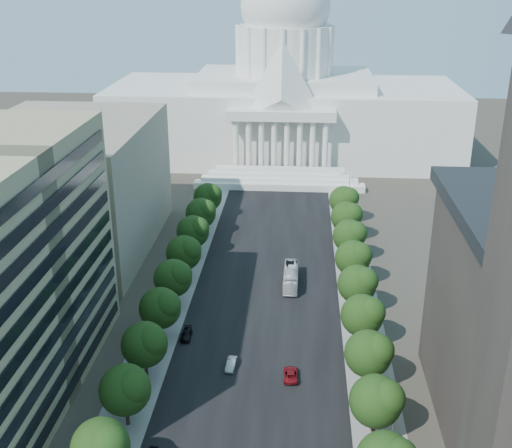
% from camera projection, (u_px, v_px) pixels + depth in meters
% --- Properties ---
extents(road_asphalt, '(30.00, 260.00, 0.01)m').
position_uv_depth(road_asphalt, '(269.00, 269.00, 143.91)').
color(road_asphalt, black).
rests_on(road_asphalt, ground).
extents(sidewalk_left, '(8.00, 260.00, 0.02)m').
position_uv_depth(sidewalk_left, '(185.00, 267.00, 145.19)').
color(sidewalk_left, gray).
rests_on(sidewalk_left, ground).
extents(sidewalk_right, '(8.00, 260.00, 0.02)m').
position_uv_depth(sidewalk_right, '(354.00, 272.00, 142.63)').
color(sidewalk_right, gray).
rests_on(sidewalk_right, ground).
extents(capitol, '(120.00, 56.00, 73.00)m').
position_uv_depth(capitol, '(284.00, 99.00, 224.29)').
color(capitol, white).
rests_on(capitol, ground).
extents(office_block_left_far, '(38.00, 52.00, 30.00)m').
position_uv_depth(office_block_left_far, '(68.00, 187.00, 150.81)').
color(office_block_left_far, gray).
rests_on(office_block_left_far, ground).
extents(tree_l_b, '(7.79, 7.60, 9.97)m').
position_uv_depth(tree_l_b, '(102.00, 446.00, 81.42)').
color(tree_l_b, '#33261C').
rests_on(tree_l_b, ground).
extents(tree_l_c, '(7.79, 7.60, 9.97)m').
position_uv_depth(tree_l_c, '(127.00, 389.00, 92.53)').
color(tree_l_c, '#33261C').
rests_on(tree_l_c, ground).
extents(tree_l_d, '(7.79, 7.60, 9.97)m').
position_uv_depth(tree_l_d, '(146.00, 344.00, 103.64)').
color(tree_l_d, '#33261C').
rests_on(tree_l_d, ground).
extents(tree_l_e, '(7.79, 7.60, 9.97)m').
position_uv_depth(tree_l_e, '(162.00, 307.00, 114.75)').
color(tree_l_e, '#33261C').
rests_on(tree_l_e, ground).
extents(tree_l_f, '(7.79, 7.60, 9.97)m').
position_uv_depth(tree_l_f, '(174.00, 277.00, 125.85)').
color(tree_l_f, '#33261C').
rests_on(tree_l_f, ground).
extents(tree_l_g, '(7.79, 7.60, 9.97)m').
position_uv_depth(tree_l_g, '(185.00, 252.00, 136.96)').
color(tree_l_g, '#33261C').
rests_on(tree_l_g, ground).
extents(tree_l_h, '(7.79, 7.60, 9.97)m').
position_uv_depth(tree_l_h, '(194.00, 231.00, 148.07)').
color(tree_l_h, '#33261C').
rests_on(tree_l_h, ground).
extents(tree_l_i, '(7.79, 7.60, 9.97)m').
position_uv_depth(tree_l_i, '(202.00, 212.00, 159.18)').
color(tree_l_i, '#33261C').
rests_on(tree_l_i, ground).
extents(tree_l_j, '(7.79, 7.60, 9.97)m').
position_uv_depth(tree_l_j, '(209.00, 196.00, 170.28)').
color(tree_l_j, '#33261C').
rests_on(tree_l_j, ground).
extents(tree_r_c, '(7.79, 7.60, 9.97)m').
position_uv_depth(tree_r_c, '(378.00, 400.00, 90.11)').
color(tree_r_c, '#33261C').
rests_on(tree_r_c, ground).
extents(tree_r_d, '(7.79, 7.60, 9.97)m').
position_uv_depth(tree_r_d, '(370.00, 353.00, 101.21)').
color(tree_r_d, '#33261C').
rests_on(tree_r_d, ground).
extents(tree_r_e, '(7.79, 7.60, 9.97)m').
position_uv_depth(tree_r_e, '(364.00, 315.00, 112.32)').
color(tree_r_e, '#33261C').
rests_on(tree_r_e, ground).
extents(tree_r_f, '(7.79, 7.60, 9.97)m').
position_uv_depth(tree_r_f, '(359.00, 283.00, 123.43)').
color(tree_r_f, '#33261C').
rests_on(tree_r_f, ground).
extents(tree_r_g, '(7.79, 7.60, 9.97)m').
position_uv_depth(tree_r_g, '(355.00, 257.00, 134.54)').
color(tree_r_g, '#33261C').
rests_on(tree_r_g, ground).
extents(tree_r_h, '(7.79, 7.60, 9.97)m').
position_uv_depth(tree_r_h, '(351.00, 235.00, 145.64)').
color(tree_r_h, '#33261C').
rests_on(tree_r_h, ground).
extents(tree_r_i, '(7.79, 7.60, 9.97)m').
position_uv_depth(tree_r_i, '(348.00, 216.00, 156.75)').
color(tree_r_i, '#33261C').
rests_on(tree_r_i, ground).
extents(tree_r_j, '(7.79, 7.60, 9.97)m').
position_uv_depth(tree_r_j, '(345.00, 200.00, 167.86)').
color(tree_r_j, '#33261C').
rests_on(tree_r_j, ground).
extents(streetlight_b, '(2.61, 0.44, 9.00)m').
position_uv_depth(streetlight_b, '(390.00, 408.00, 89.49)').
color(streetlight_b, gray).
rests_on(streetlight_b, ground).
extents(streetlight_c, '(2.61, 0.44, 9.00)m').
position_uv_depth(streetlight_c, '(373.00, 318.00, 112.63)').
color(streetlight_c, gray).
rests_on(streetlight_c, ground).
extents(streetlight_d, '(2.61, 0.44, 9.00)m').
position_uv_depth(streetlight_d, '(361.00, 258.00, 135.77)').
color(streetlight_d, gray).
rests_on(streetlight_d, ground).
extents(streetlight_e, '(2.61, 0.44, 9.00)m').
position_uv_depth(streetlight_e, '(353.00, 215.00, 158.91)').
color(streetlight_e, gray).
rests_on(streetlight_e, ground).
extents(streetlight_f, '(2.61, 0.44, 9.00)m').
position_uv_depth(streetlight_f, '(347.00, 184.00, 182.05)').
color(streetlight_f, gray).
rests_on(streetlight_f, ground).
extents(car_silver, '(1.79, 4.31, 1.39)m').
position_uv_depth(car_silver, '(231.00, 364.00, 108.34)').
color(car_silver, '#B3B5BB').
rests_on(car_silver, ground).
extents(car_red, '(2.48, 5.08, 1.39)m').
position_uv_depth(car_red, '(291.00, 374.00, 105.58)').
color(car_red, maroon).
rests_on(car_red, ground).
extents(car_dark_b, '(1.95, 4.61, 1.33)m').
position_uv_depth(car_dark_b, '(186.00, 335.00, 117.08)').
color(car_dark_b, black).
rests_on(car_dark_b, ground).
extents(city_bus, '(3.06, 12.76, 3.55)m').
position_uv_depth(city_bus, '(291.00, 277.00, 136.45)').
color(city_bus, silver).
rests_on(city_bus, ground).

